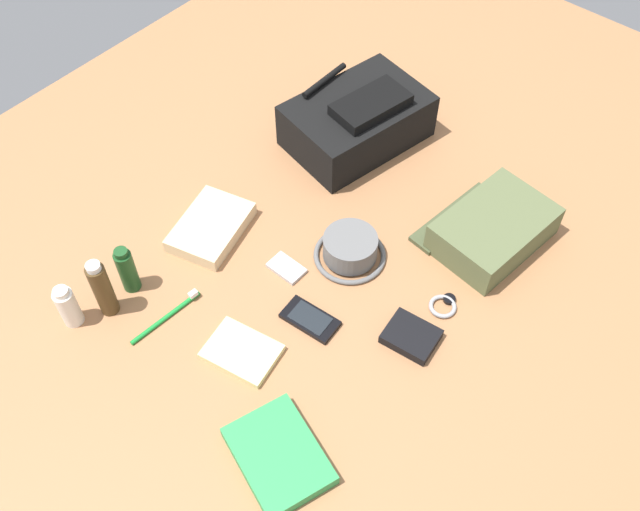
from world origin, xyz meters
TOP-DOWN VIEW (x-y plane):
  - ground_plane at (0.00, 0.00)m, footprint 2.64×2.02m
  - backpack at (0.38, 0.20)m, footprint 0.39×0.30m
  - toiletry_pouch at (0.32, -0.26)m, footprint 0.29×0.26m
  - bucket_hat at (0.07, -0.04)m, footprint 0.17×0.17m
  - toothpaste_tube at (-0.46, 0.31)m, footprint 0.04×0.04m
  - cologne_bottle at (-0.39, 0.28)m, footprint 0.04×0.04m
  - shampoo_bottle at (-0.32, 0.29)m, footprint 0.04×0.04m
  - paperback_novel at (-0.40, -0.24)m, footprint 0.21×0.24m
  - cell_phone at (-0.13, -0.08)m, footprint 0.08×0.13m
  - media_player at (-0.06, 0.05)m, footprint 0.05×0.08m
  - wristwatch at (0.09, -0.28)m, footprint 0.07×0.06m
  - toothbrush at (-0.32, 0.16)m, footprint 0.19×0.03m
  - wallet at (-0.02, -0.28)m, footprint 0.10×0.12m
  - notepad at (-0.28, -0.02)m, footprint 0.14×0.17m
  - folded_towel at (-0.09, 0.26)m, footprint 0.23×0.19m

SIDE VIEW (x-z plane):
  - ground_plane at x=0.00m, z-range -0.02..0.00m
  - media_player at x=-0.06m, z-range 0.00..0.01m
  - wristwatch at x=0.09m, z-range 0.00..0.01m
  - toothbrush at x=-0.32m, z-range 0.00..0.02m
  - cell_phone at x=-0.13m, z-range 0.00..0.01m
  - notepad at x=-0.28m, z-range 0.00..0.02m
  - wallet at x=-0.02m, z-range 0.00..0.02m
  - paperback_novel at x=-0.40m, z-range 0.00..0.03m
  - folded_towel at x=-0.09m, z-range 0.00..0.04m
  - bucket_hat at x=0.07m, z-range 0.00..0.06m
  - toiletry_pouch at x=0.32m, z-range 0.00..0.08m
  - toothpaste_tube at x=-0.46m, z-range 0.00..0.11m
  - shampoo_bottle at x=-0.32m, z-range 0.00..0.13m
  - backpack at x=0.38m, z-range -0.01..0.15m
  - cologne_bottle at x=-0.39m, z-range 0.00..0.16m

